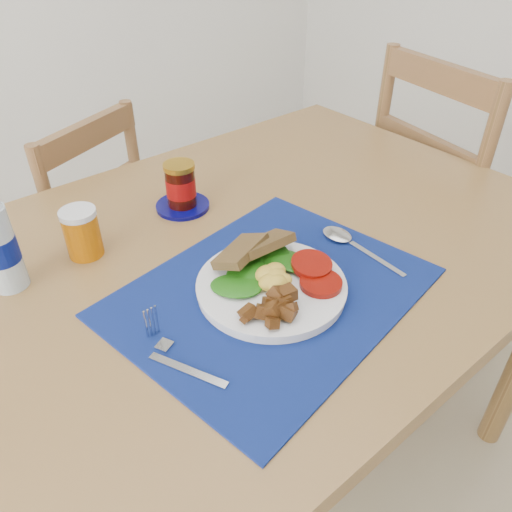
{
  "coord_description": "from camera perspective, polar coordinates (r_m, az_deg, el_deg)",
  "views": [
    {
      "loc": [
        -0.45,
        -0.42,
        1.3
      ],
      "look_at": [
        -0.02,
        0.1,
        0.8
      ],
      "focal_mm": 35.0,
      "sensor_mm": 36.0,
      "label": 1
    }
  ],
  "objects": [
    {
      "name": "table",
      "position": [
        0.99,
        -3.21,
        -3.3
      ],
      "size": [
        1.4,
        0.9,
        0.75
      ],
      "color": "brown",
      "rests_on": "ground"
    },
    {
      "name": "chair_far",
      "position": [
        1.53,
        -19.49,
        3.92
      ],
      "size": [
        0.49,
        0.48,
        1.02
      ],
      "rotation": [
        0.0,
        0.0,
        3.54
      ],
      "color": "brown",
      "rests_on": "ground"
    },
    {
      "name": "chair_end",
      "position": [
        1.63,
        20.77,
        7.9
      ],
      "size": [
        0.48,
        0.5,
        1.16
      ],
      "rotation": [
        0.0,
        0.0,
        1.39
      ],
      "color": "brown",
      "rests_on": "ground"
    },
    {
      "name": "placemat",
      "position": [
        0.84,
        1.75,
        -4.08
      ],
      "size": [
        0.56,
        0.47,
        0.0
      ],
      "primitive_type": "cube",
      "rotation": [
        0.0,
        0.0,
        0.16
      ],
      "color": "#041031",
      "rests_on": "table"
    },
    {
      "name": "breakfast_plate",
      "position": [
        0.83,
        1.68,
        -3.33
      ],
      "size": [
        0.25,
        0.25,
        0.06
      ],
      "rotation": [
        0.0,
        0.0,
        0.2
      ],
      "color": "silver",
      "rests_on": "placemat"
    },
    {
      "name": "fork",
      "position": [
        0.75,
        -9.51,
        -11.0
      ],
      "size": [
        0.06,
        0.18,
        0.0
      ],
      "rotation": [
        0.0,
        0.0,
        0.42
      ],
      "color": "#B2B5BA",
      "rests_on": "placemat"
    },
    {
      "name": "spoon",
      "position": [
        0.97,
        10.49,
        1.57
      ],
      "size": [
        0.05,
        0.19,
        0.01
      ],
      "rotation": [
        0.0,
        0.0,
        -0.05
      ],
      "color": "#B2B5BA",
      "rests_on": "placemat"
    },
    {
      "name": "juice_glass",
      "position": [
        0.96,
        -19.22,
        2.39
      ],
      "size": [
        0.06,
        0.06,
        0.09
      ],
      "primitive_type": "cylinder",
      "color": "#B35A04",
      "rests_on": "table"
    },
    {
      "name": "jam_on_saucer",
      "position": [
        1.06,
        -8.56,
        7.6
      ],
      "size": [
        0.11,
        0.11,
        0.1
      ],
      "color": "#050553",
      "rests_on": "table"
    }
  ]
}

